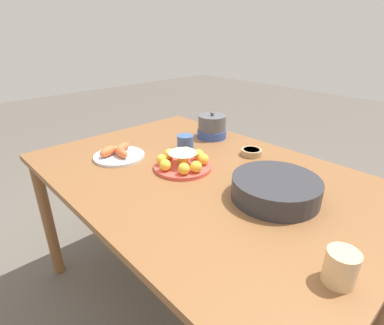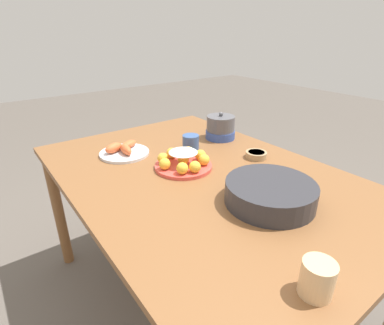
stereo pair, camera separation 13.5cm
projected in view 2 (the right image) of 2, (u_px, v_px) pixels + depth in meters
name	position (u px, v px, depth m)	size (l,w,h in m)	color
ground_plane	(199.00, 299.00, 1.66)	(12.00, 12.00, 0.00)	#5B544C
dining_table	(201.00, 190.00, 1.37)	(1.58, 1.08, 0.78)	brown
cake_plate	(183.00, 161.00, 1.38)	(0.27, 0.27, 0.09)	#E04C42
serving_bowl	(270.00, 192.00, 1.10)	(0.33, 0.33, 0.08)	#2D2D33
sauce_bowl	(256.00, 155.00, 1.49)	(0.10, 0.10, 0.03)	tan
seafood_platter	(123.00, 151.00, 1.53)	(0.25, 0.25, 0.06)	silver
cup_near	(317.00, 279.00, 0.72)	(0.08, 0.08, 0.09)	#DBB27F
cup_far	(191.00, 142.00, 1.59)	(0.09, 0.09, 0.08)	#38568E
warming_pot	(220.00, 128.00, 1.73)	(0.17, 0.17, 0.16)	#334C99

